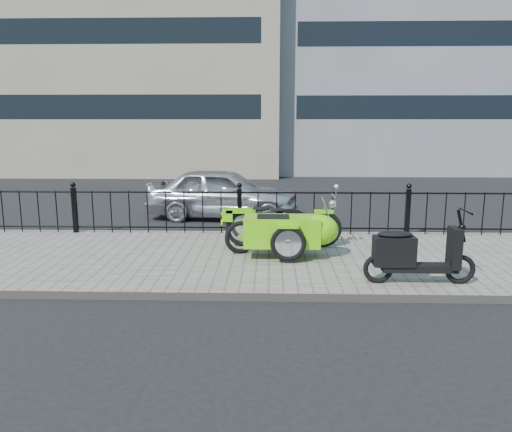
{
  "coord_description": "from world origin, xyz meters",
  "views": [
    {
      "loc": [
        0.64,
        -8.97,
        2.49
      ],
      "look_at": [
        0.38,
        -0.1,
        0.76
      ],
      "focal_mm": 35.0,
      "sensor_mm": 36.0,
      "label": 1
    }
  ],
  "objects_px": {
    "motorcycle_sidecar": "(292,229)",
    "scooter": "(412,255)",
    "spare_tire": "(241,237)",
    "sedan_car": "(223,193)"
  },
  "relations": [
    {
      "from": "spare_tire",
      "to": "sedan_car",
      "type": "xyz_separation_m",
      "value": [
        -0.67,
        3.85,
        0.23
      ]
    },
    {
      "from": "scooter",
      "to": "spare_tire",
      "type": "height_order",
      "value": "scooter"
    },
    {
      "from": "sedan_car",
      "to": "motorcycle_sidecar",
      "type": "bearing_deg",
      "value": -152.68
    },
    {
      "from": "motorcycle_sidecar",
      "to": "spare_tire",
      "type": "xyz_separation_m",
      "value": [
        -0.9,
        0.09,
        -0.18
      ]
    },
    {
      "from": "scooter",
      "to": "sedan_car",
      "type": "bearing_deg",
      "value": 120.99
    },
    {
      "from": "motorcycle_sidecar",
      "to": "scooter",
      "type": "distance_m",
      "value": 2.25
    },
    {
      "from": "motorcycle_sidecar",
      "to": "spare_tire",
      "type": "bearing_deg",
      "value": 174.11
    },
    {
      "from": "spare_tire",
      "to": "sedan_car",
      "type": "bearing_deg",
      "value": 99.94
    },
    {
      "from": "scooter",
      "to": "motorcycle_sidecar",
      "type": "bearing_deg",
      "value": 138.6
    },
    {
      "from": "motorcycle_sidecar",
      "to": "scooter",
      "type": "bearing_deg",
      "value": -41.4
    }
  ]
}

